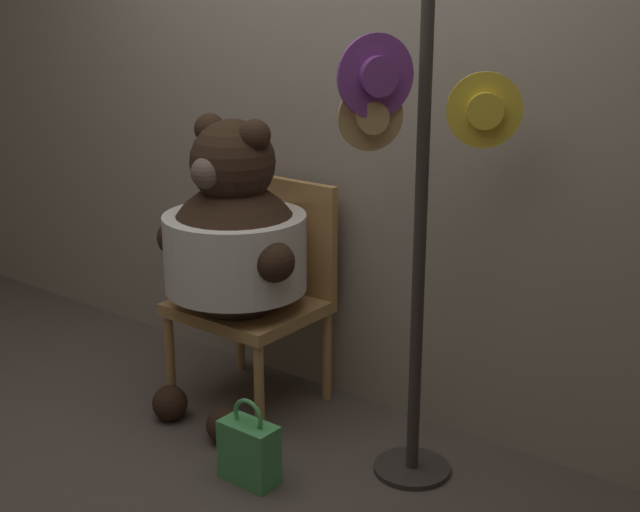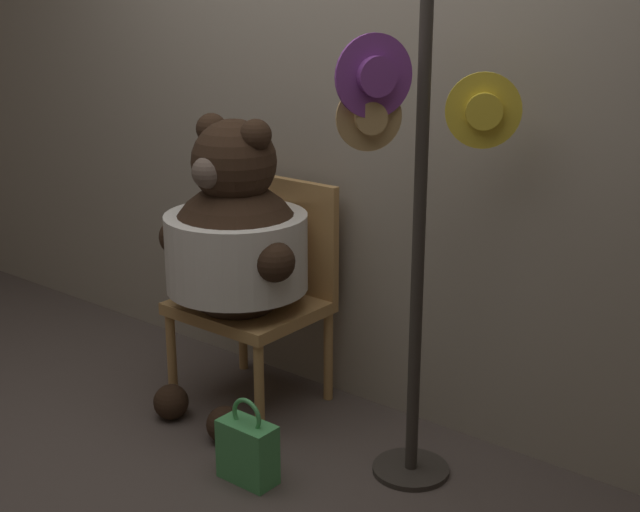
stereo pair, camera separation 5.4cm
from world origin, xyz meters
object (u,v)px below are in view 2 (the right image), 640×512
object	(u,v)px
hat_display_rack	(413,214)
handbag_on_ground	(248,450)
chair	(262,284)
teddy_bear	(235,243)

from	to	relation	value
hat_display_rack	handbag_on_ground	distance (m)	1.03
chair	hat_display_rack	bearing A→B (deg)	-11.84
chair	handbag_on_ground	bearing A→B (deg)	-52.64
chair	handbag_on_ground	size ratio (longest dim) A/B	2.88
teddy_bear	chair	bearing A→B (deg)	93.65
chair	teddy_bear	bearing A→B (deg)	-86.35
teddy_bear	handbag_on_ground	bearing A→B (deg)	-43.32
hat_display_rack	chair	bearing A→B (deg)	168.16
handbag_on_ground	teddy_bear	bearing A→B (deg)	136.68
teddy_bear	hat_display_rack	size ratio (longest dim) A/B	0.71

